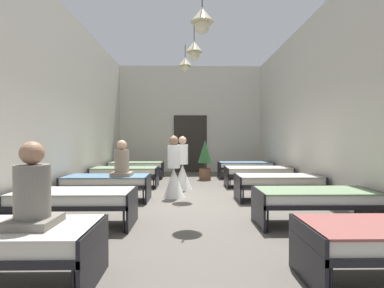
{
  "coord_description": "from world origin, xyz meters",
  "views": [
    {
      "loc": [
        -0.13,
        -6.55,
        1.39
      ],
      "look_at": [
        0.0,
        1.39,
        1.26
      ],
      "focal_mm": 27.13,
      "sensor_mm": 36.0,
      "label": 1
    }
  ],
  "objects_px": {
    "nurse_near_aisle": "(183,170)",
    "nurse_mid_aisle": "(174,175)",
    "bed_left_row_4": "(137,166)",
    "bed_left_row_2": "(107,181)",
    "bed_left_row_3": "(125,172)",
    "potted_plant": "(205,157)",
    "patient_seated_secondary": "(32,195)",
    "bed_right_row_4": "(245,166)",
    "bed_right_row_3": "(258,172)",
    "bed_right_row_1": "(315,198)",
    "bed_left_row_1": "(74,199)",
    "patient_seated_primary": "(122,163)",
    "bed_right_row_2": "(278,181)"
  },
  "relations": [
    {
      "from": "bed_left_row_3",
      "to": "bed_right_row_3",
      "type": "relative_size",
      "value": 1.0
    },
    {
      "from": "patient_seated_primary",
      "to": "bed_left_row_3",
      "type": "bearing_deg",
      "value": 100.11
    },
    {
      "from": "bed_left_row_3",
      "to": "bed_right_row_3",
      "type": "xyz_separation_m",
      "value": [
        3.88,
        0.0,
        0.0
      ]
    },
    {
      "from": "nurse_near_aisle",
      "to": "bed_left_row_2",
      "type": "bearing_deg",
      "value": 11.48
    },
    {
      "from": "bed_right_row_1",
      "to": "potted_plant",
      "type": "distance_m",
      "value": 5.49
    },
    {
      "from": "bed_right_row_4",
      "to": "patient_seated_primary",
      "type": "relative_size",
      "value": 2.37
    },
    {
      "from": "bed_left_row_3",
      "to": "bed_right_row_1",
      "type": "bearing_deg",
      "value": -44.38
    },
    {
      "from": "bed_right_row_4",
      "to": "nurse_mid_aisle",
      "type": "relative_size",
      "value": 1.28
    },
    {
      "from": "patient_seated_secondary",
      "to": "bed_right_row_1",
      "type": "bearing_deg",
      "value": 28.27
    },
    {
      "from": "bed_right_row_4",
      "to": "nurse_near_aisle",
      "type": "bearing_deg",
      "value": -133.24
    },
    {
      "from": "bed_left_row_3",
      "to": "bed_right_row_4",
      "type": "distance_m",
      "value": 4.32
    },
    {
      "from": "nurse_near_aisle",
      "to": "potted_plant",
      "type": "height_order",
      "value": "nurse_near_aisle"
    },
    {
      "from": "nurse_near_aisle",
      "to": "nurse_mid_aisle",
      "type": "height_order",
      "value": "same"
    },
    {
      "from": "bed_right_row_3",
      "to": "patient_seated_secondary",
      "type": "xyz_separation_m",
      "value": [
        -3.53,
        -5.7,
        0.43
      ]
    },
    {
      "from": "nurse_near_aisle",
      "to": "nurse_mid_aisle",
      "type": "xyz_separation_m",
      "value": [
        -0.19,
        -1.06,
        0.0
      ]
    },
    {
      "from": "bed_right_row_1",
      "to": "bed_right_row_2",
      "type": "height_order",
      "value": "same"
    },
    {
      "from": "bed_left_row_4",
      "to": "bed_left_row_2",
      "type": "bearing_deg",
      "value": -90.0
    },
    {
      "from": "bed_right_row_3",
      "to": "bed_left_row_3",
      "type": "bearing_deg",
      "value": 180.0
    },
    {
      "from": "bed_left_row_1",
      "to": "patient_seated_secondary",
      "type": "distance_m",
      "value": 1.98
    },
    {
      "from": "bed_right_row_1",
      "to": "bed_left_row_3",
      "type": "height_order",
      "value": "same"
    },
    {
      "from": "bed_right_row_4",
      "to": "potted_plant",
      "type": "relative_size",
      "value": 1.4
    },
    {
      "from": "bed_left_row_3",
      "to": "bed_right_row_2",
      "type": "bearing_deg",
      "value": -26.08
    },
    {
      "from": "bed_right_row_1",
      "to": "nurse_near_aisle",
      "type": "relative_size",
      "value": 1.28
    },
    {
      "from": "nurse_near_aisle",
      "to": "nurse_mid_aisle",
      "type": "relative_size",
      "value": 1.0
    },
    {
      "from": "bed_left_row_2",
      "to": "bed_left_row_3",
      "type": "bearing_deg",
      "value": 90.0
    },
    {
      "from": "bed_right_row_2",
      "to": "bed_left_row_3",
      "type": "relative_size",
      "value": 1.0
    },
    {
      "from": "bed_left_row_3",
      "to": "bed_left_row_4",
      "type": "bearing_deg",
      "value": 90.0
    },
    {
      "from": "potted_plant",
      "to": "nurse_mid_aisle",
      "type": "bearing_deg",
      "value": -107.33
    },
    {
      "from": "bed_left_row_1",
      "to": "nurse_mid_aisle",
      "type": "xyz_separation_m",
      "value": [
        1.49,
        2.3,
        0.09
      ]
    },
    {
      "from": "bed_left_row_3",
      "to": "potted_plant",
      "type": "bearing_deg",
      "value": 31.54
    },
    {
      "from": "bed_right_row_2",
      "to": "nurse_mid_aisle",
      "type": "bearing_deg",
      "value": 170.58
    },
    {
      "from": "bed_right_row_1",
      "to": "bed_right_row_2",
      "type": "xyz_separation_m",
      "value": [
        0.0,
        1.9,
        0.0
      ]
    },
    {
      "from": "bed_right_row_2",
      "to": "nurse_near_aisle",
      "type": "distance_m",
      "value": 2.64
    },
    {
      "from": "bed_left_row_1",
      "to": "bed_left_row_3",
      "type": "relative_size",
      "value": 1.0
    },
    {
      "from": "bed_right_row_4",
      "to": "patient_seated_secondary",
      "type": "relative_size",
      "value": 2.37
    },
    {
      "from": "bed_left_row_3",
      "to": "nurse_near_aisle",
      "type": "xyz_separation_m",
      "value": [
        1.68,
        -0.44,
        0.09
      ]
    },
    {
      "from": "bed_left_row_1",
      "to": "potted_plant",
      "type": "bearing_deg",
      "value": 65.39
    },
    {
      "from": "nurse_mid_aisle",
      "to": "patient_seated_primary",
      "type": "distance_m",
      "value": 1.27
    },
    {
      "from": "bed_right_row_1",
      "to": "bed_left_row_4",
      "type": "relative_size",
      "value": 1.0
    },
    {
      "from": "bed_left_row_2",
      "to": "patient_seated_primary",
      "type": "bearing_deg",
      "value": -10.23
    },
    {
      "from": "bed_left_row_4",
      "to": "patient_seated_secondary",
      "type": "relative_size",
      "value": 2.37
    },
    {
      "from": "bed_left_row_3",
      "to": "bed_left_row_4",
      "type": "relative_size",
      "value": 1.0
    },
    {
      "from": "bed_left_row_1",
      "to": "bed_right_row_2",
      "type": "bearing_deg",
      "value": 26.08
    },
    {
      "from": "bed_left_row_1",
      "to": "bed_right_row_3",
      "type": "relative_size",
      "value": 1.0
    },
    {
      "from": "bed_left_row_3",
      "to": "nurse_near_aisle",
      "type": "bearing_deg",
      "value": -14.68
    },
    {
      "from": "bed_right_row_1",
      "to": "patient_seated_secondary",
      "type": "relative_size",
      "value": 2.37
    },
    {
      "from": "bed_left_row_1",
      "to": "patient_seated_primary",
      "type": "distance_m",
      "value": 1.92
    },
    {
      "from": "bed_left_row_3",
      "to": "potted_plant",
      "type": "relative_size",
      "value": 1.4
    },
    {
      "from": "bed_right_row_2",
      "to": "patient_seated_primary",
      "type": "bearing_deg",
      "value": -178.98
    },
    {
      "from": "bed_left_row_3",
      "to": "bed_left_row_4",
      "type": "distance_m",
      "value": 1.9
    }
  ]
}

